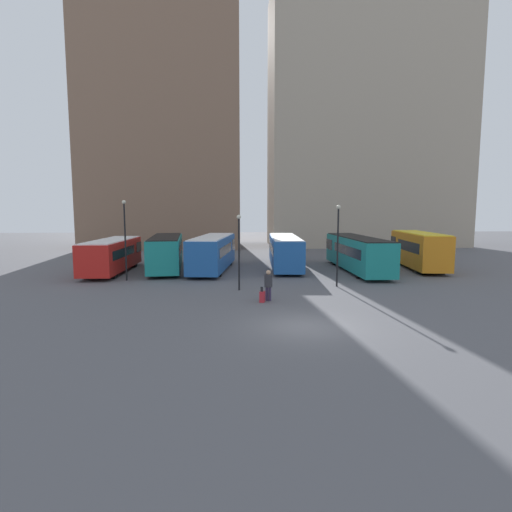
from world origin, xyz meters
TOP-DOWN VIEW (x-y plane):
  - ground_plane at (0.00, 0.00)m, footprint 160.00×160.00m
  - building_block_left at (-12.98, 42.06)m, footprint 21.33×13.77m
  - building_block_right at (16.51, 42.06)m, footprint 28.40×10.65m
  - bus_0 at (-13.52, 16.92)m, footprint 2.68×9.93m
  - bus_1 at (-9.19, 18.13)m, footprint 3.65×10.83m
  - bus_2 at (-5.01, 17.60)m, footprint 3.89×10.93m
  - bus_3 at (1.51, 18.94)m, footprint 3.19×11.45m
  - bus_4 at (7.54, 16.63)m, footprint 2.63×12.50m
  - bus_5 at (13.53, 17.57)m, footprint 3.65×9.68m
  - traveler at (-1.21, 5.31)m, footprint 0.59×0.59m
  - suitcase at (-1.59, 4.96)m, footprint 0.36×0.42m
  - lamp_post_0 at (3.93, 9.44)m, footprint 0.28×0.28m
  - lamp_post_1 at (-2.86, 8.53)m, footprint 0.28×0.28m
  - lamp_post_2 at (-11.28, 12.72)m, footprint 0.28×0.28m

SIDE VIEW (x-z plane):
  - ground_plane at x=0.00m, z-range 0.00..0.00m
  - suitcase at x=-1.59m, z-range -0.14..0.79m
  - traveler at x=-1.21m, z-range 0.17..1.98m
  - bus_0 at x=-13.52m, z-range 0.13..2.94m
  - bus_3 at x=1.51m, z-range 0.13..3.03m
  - bus_4 at x=7.54m, z-range 0.14..3.12m
  - bus_1 at x=-9.19m, z-range 0.13..3.13m
  - bus_2 at x=-5.01m, z-range 0.13..3.15m
  - bus_5 at x=13.53m, z-range 0.13..3.42m
  - lamp_post_1 at x=-2.86m, z-range 0.49..5.46m
  - lamp_post_0 at x=3.93m, z-range 0.50..6.13m
  - lamp_post_2 at x=-11.28m, z-range 0.51..6.52m
  - building_block_right at x=16.51m, z-range 0.00..36.20m
  - building_block_left at x=-12.98m, z-range 0.00..41.11m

